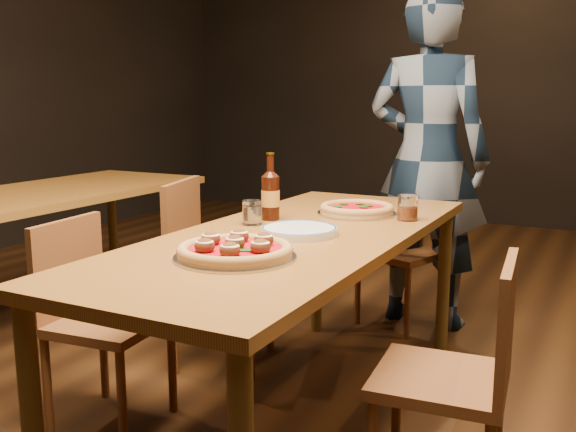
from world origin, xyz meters
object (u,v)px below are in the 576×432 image
at_px(water_glass, 252,212).
at_px(amber_glass, 408,208).
at_px(diner, 427,159).
at_px(pizza_margherita, 357,209).
at_px(plate_stack, 299,231).
at_px(table_main, 294,251).
at_px(chair_main_sw, 223,270).
at_px(pizza_meatball, 235,250).
at_px(chair_end, 401,252).
at_px(beer_bottle, 271,196).
at_px(table_left, 35,205).
at_px(chair_main_e, 440,377).
at_px(chair_main_nw, 109,321).

height_order(water_glass, amber_glass, amber_glass).
bearing_deg(amber_glass, diner, 100.67).
bearing_deg(pizza_margherita, plate_stack, -93.66).
bearing_deg(diner, table_main, 85.96).
bearing_deg(diner, water_glass, 76.40).
distance_m(chair_main_sw, amber_glass, 0.92).
relative_size(pizza_meatball, amber_glass, 3.74).
xyz_separation_m(pizza_margherita, diner, (0.06, 0.88, 0.14)).
distance_m(chair_end, beer_bottle, 1.17).
bearing_deg(diner, chair_main_sw, 56.89).
bearing_deg(table_main, plate_stack, -37.68).
bearing_deg(table_left, chair_main_sw, 2.94).
xyz_separation_m(beer_bottle, amber_glass, (0.50, 0.24, -0.04)).
height_order(plate_stack, diner, diner).
bearing_deg(table_left, diner, 29.88).
distance_m(pizza_meatball, pizza_margherita, 0.90).
bearing_deg(table_left, pizza_meatball, -23.12).
relative_size(table_left, chair_end, 2.43).
relative_size(pizza_meatball, water_glass, 4.00).
bearing_deg(plate_stack, diner, 86.11).
xyz_separation_m(table_left, diner, (1.83, 1.05, 0.24)).
height_order(table_left, pizza_meatball, pizza_meatball).
bearing_deg(table_main, table_left, 169.99).
height_order(chair_main_sw, chair_main_e, chair_main_sw).
bearing_deg(beer_bottle, plate_stack, -41.83).
bearing_deg(beer_bottle, chair_end, 78.01).
distance_m(table_left, water_glass, 1.51).
relative_size(table_left, amber_glass, 19.45).
bearing_deg(pizza_meatball, chair_main_sw, 125.53).
relative_size(pizza_margherita, water_glass, 3.53).
xyz_separation_m(chair_main_nw, plate_stack, (0.65, 0.31, 0.35)).
xyz_separation_m(water_glass, diner, (0.34, 1.29, 0.12)).
relative_size(chair_main_sw, chair_end, 1.10).
distance_m(plate_stack, diner, 1.39).
bearing_deg(beer_bottle, table_left, 175.59).
relative_size(table_main, table_left, 1.00).
relative_size(amber_glass, diner, 0.06).
bearing_deg(chair_main_sw, chair_main_nw, 159.56).
relative_size(plate_stack, amber_glass, 2.71).
relative_size(chair_main_e, water_glass, 8.58).
bearing_deg(pizza_meatball, plate_stack, 86.94).
bearing_deg(water_glass, chair_main_nw, -135.10).
bearing_deg(table_left, chair_end, 28.86).
relative_size(table_main, diner, 1.09).
distance_m(chair_main_e, pizza_meatball, 0.73).
xyz_separation_m(water_glass, amber_glass, (0.52, 0.37, 0.00)).
bearing_deg(chair_main_e, chair_main_nw, -91.41).
height_order(chair_main_nw, chair_main_e, chair_main_nw).
bearing_deg(chair_end, water_glass, -83.79).
xyz_separation_m(chair_end, beer_bottle, (-0.23, -1.07, 0.43)).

